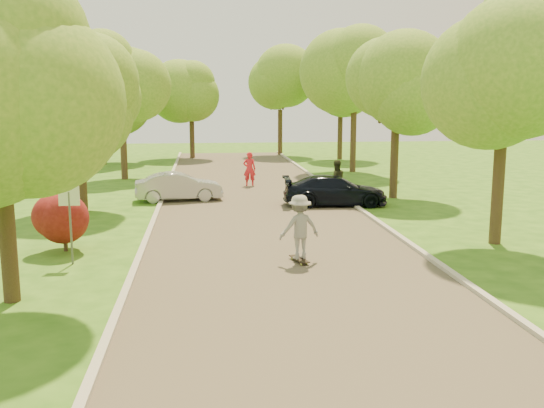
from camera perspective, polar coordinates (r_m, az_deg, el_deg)
name	(u,v)px	position (r m, az deg, el deg)	size (l,w,h in m)	color
ground	(307,305)	(13.47, 3.33, -9.45)	(100.00, 100.00, 0.00)	#2D6117
road	(268,228)	(21.11, -0.37, -2.30)	(8.00, 60.00, 0.01)	#4C4438
curb_left	(150,230)	(21.06, -11.40, -2.37)	(0.18, 60.00, 0.12)	#B2AD9E
curb_right	(381,224)	(21.90, 10.23, -1.86)	(0.18, 60.00, 0.12)	#B2AD9E
street_sign	(70,208)	(17.15, -18.51, -0.34)	(0.55, 0.06, 2.17)	#59595E
red_shrub	(64,215)	(18.78, -19.00, -0.97)	(1.70, 1.70, 1.95)	#382619
tree_l_mida	(5,64)	(14.14, -23.87, 11.97)	(4.71, 4.60, 7.39)	#382619
tree_l_midb	(82,95)	(24.95, -17.42, 9.73)	(4.30, 4.20, 6.62)	#382619
tree_l_far	(125,80)	(34.79, -13.69, 11.26)	(4.92, 4.80, 7.79)	#382619
tree_r_mida	(513,62)	(19.83, 21.75, 12.32)	(5.13, 5.00, 7.95)	#382619
tree_r_midb	(401,89)	(27.95, 12.04, 10.53)	(4.51, 4.40, 7.01)	#382619
tree_r_far	(358,76)	(37.74, 8.14, 11.86)	(5.33, 5.20, 8.34)	#382619
tree_bg_a	(103,86)	(43.03, -15.58, 10.66)	(5.12, 5.00, 7.72)	#382619
tree_bg_b	(344,84)	(45.74, 6.79, 11.16)	(5.12, 5.00, 7.95)	#382619
tree_bg_c	(194,91)	(46.53, -7.36, 10.48)	(4.92, 4.80, 7.33)	#382619
tree_bg_d	(283,88)	(48.95, 1.04, 10.87)	(5.12, 5.00, 7.72)	#382619
silver_sedan	(179,187)	(27.05, -8.78, 1.62)	(1.32, 3.80, 1.25)	#A2A3A7
dark_sedan	(335,191)	(25.66, 5.94, 1.26)	(1.78, 4.37, 1.27)	black
longboard	(299,259)	(16.75, 2.59, -5.20)	(0.47, 0.94, 0.11)	black
skateboarder	(300,227)	(16.54, 2.61, -2.18)	(1.14, 0.66, 1.77)	gray
person_striped	(249,169)	(31.26, -2.13, 3.30)	(0.65, 0.42, 1.77)	red
person_olive	(336,180)	(27.05, 6.05, 2.25)	(0.87, 0.68, 1.79)	#30321E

